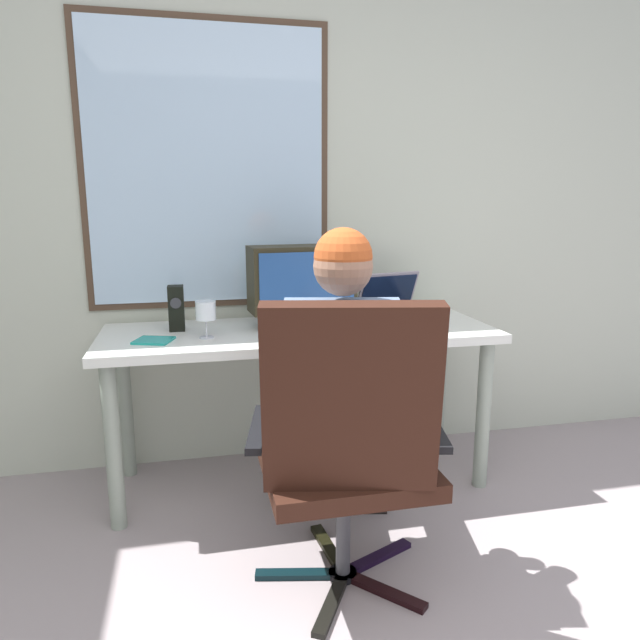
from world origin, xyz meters
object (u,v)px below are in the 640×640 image
object	(u,v)px
wine_glass	(206,312)
desk_speaker	(176,308)
crt_monitor	(302,280)
desk	(300,350)
cd_case	(154,340)
office_chair	(348,440)
person_seated	(341,391)
laptop	(396,308)

from	to	relation	value
wine_glass	desk_speaker	size ratio (longest dim) A/B	0.79
crt_monitor	desk_speaker	distance (m)	0.56
desk	wine_glass	size ratio (longest dim) A/B	11.03
desk	cd_case	bearing A→B (deg)	-171.16
office_chair	crt_monitor	size ratio (longest dim) A/B	2.13
person_seated	wine_glass	bearing A→B (deg)	131.79
crt_monitor	wine_glass	size ratio (longest dim) A/B	3.08
crt_monitor	laptop	size ratio (longest dim) A/B	1.27
desk	cd_case	xyz separation A→B (m)	(-0.62, -0.10, 0.10)
office_chair	laptop	distance (m)	1.08
crt_monitor	desk_speaker	world-z (taller)	crt_monitor
desk	person_seated	xyz separation A→B (m)	(0.04, -0.58, -0.00)
office_chair	desk_speaker	size ratio (longest dim) A/B	5.18
office_chair	wine_glass	world-z (taller)	office_chair
laptop	desk_speaker	bearing A→B (deg)	179.21
person_seated	desk_speaker	distance (m)	0.91
desk_speaker	desk	bearing A→B (deg)	-10.26
desk	office_chair	distance (m)	0.85
wine_glass	desk_speaker	distance (m)	0.21
desk	crt_monitor	distance (m)	0.31
desk	wine_glass	bearing A→B (deg)	-168.99
crt_monitor	wine_glass	world-z (taller)	crt_monitor
crt_monitor	desk_speaker	xyz separation A→B (m)	(-0.55, 0.05, -0.11)
wine_glass	desk	bearing A→B (deg)	11.01
desk	crt_monitor	world-z (taller)	crt_monitor
desk	cd_case	world-z (taller)	cd_case
desk_speaker	cd_case	world-z (taller)	desk_speaker
person_seated	laptop	world-z (taller)	person_seated
desk_speaker	cd_case	xyz separation A→B (m)	(-0.09, -0.19, -0.09)
laptop	desk_speaker	size ratio (longest dim) A/B	1.91
desk_speaker	crt_monitor	bearing A→B (deg)	-4.77
desk_speaker	cd_case	distance (m)	0.23
desk	laptop	world-z (taller)	laptop
laptop	cd_case	distance (m)	1.12
office_chair	crt_monitor	xyz separation A→B (m)	(0.03, 0.90, 0.38)
desk	desk_speaker	bearing A→B (deg)	169.74
desk_speaker	person_seated	bearing A→B (deg)	-49.93
desk	laptop	distance (m)	0.51
laptop	wine_glass	xyz separation A→B (m)	(-0.89, -0.16, 0.05)
desk	crt_monitor	bearing A→B (deg)	68.57
person_seated	crt_monitor	world-z (taller)	person_seated
desk	crt_monitor	size ratio (longest dim) A/B	3.58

